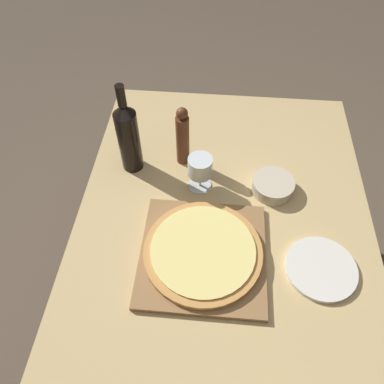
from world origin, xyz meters
TOP-DOWN VIEW (x-y plane):
  - ground_plane at (0.00, 0.00)m, footprint 12.00×12.00m
  - dining_table at (0.00, 0.00)m, footprint 0.94×1.39m
  - cutting_board at (-0.06, -0.07)m, footprint 0.37×0.37m
  - pizza at (-0.06, -0.07)m, footprint 0.35×0.35m
  - wine_bottle at (-0.33, 0.27)m, footprint 0.07×0.07m
  - pepper_mill at (-0.15, 0.31)m, footprint 0.05×0.05m
  - wine_glass at (-0.09, 0.19)m, footprint 0.08×0.08m
  - small_bowl at (0.16, 0.20)m, footprint 0.14×0.14m
  - dinner_plate at (0.28, -0.09)m, footprint 0.21×0.21m

SIDE VIEW (x-z plane):
  - ground_plane at x=0.00m, z-range 0.00..0.00m
  - dining_table at x=0.00m, z-range 0.28..1.01m
  - dinner_plate at x=0.28m, z-range 0.73..0.75m
  - cutting_board at x=-0.06m, z-range 0.73..0.75m
  - small_bowl at x=0.16m, z-range 0.73..0.78m
  - pizza at x=-0.06m, z-range 0.75..0.78m
  - wine_glass at x=-0.09m, z-range 0.76..0.89m
  - pepper_mill at x=-0.15m, z-range 0.73..0.96m
  - wine_bottle at x=-0.33m, z-range 0.71..1.04m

